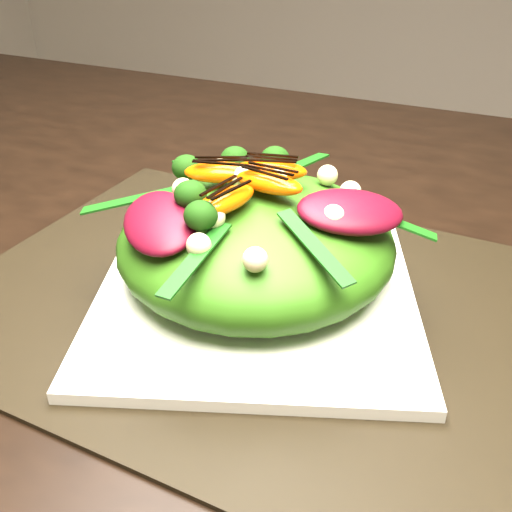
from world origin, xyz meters
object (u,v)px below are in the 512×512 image
at_px(dining_table, 107,197).
at_px(placemat, 256,301).
at_px(orange_segment, 248,174).
at_px(plate_base, 256,294).
at_px(salad_bowl, 256,280).
at_px(lettuce_mound, 256,242).

height_order(dining_table, placemat, dining_table).
bearing_deg(placemat, dining_table, 150.85).
xyz_separation_m(dining_table, orange_segment, (0.25, -0.13, 0.13)).
xyz_separation_m(plate_base, salad_bowl, (0.00, -0.00, 0.01)).
height_order(placemat, orange_segment, orange_segment).
height_order(dining_table, salad_bowl, dining_table).
xyz_separation_m(dining_table, lettuce_mound, (0.26, -0.15, 0.08)).
relative_size(dining_table, salad_bowl, 6.95).
height_order(placemat, lettuce_mound, lettuce_mound).
xyz_separation_m(plate_base, lettuce_mound, (0.00, -0.00, 0.05)).
bearing_deg(plate_base, orange_segment, 127.41).
distance_m(dining_table, salad_bowl, 0.31).
distance_m(dining_table, lettuce_mound, 0.31).
height_order(dining_table, plate_base, dining_table).
bearing_deg(placemat, orange_segment, 127.41).
bearing_deg(lettuce_mound, plate_base, 90.00).
height_order(dining_table, lettuce_mound, dining_table).
relative_size(salad_bowl, orange_segment, 4.06).
bearing_deg(salad_bowl, lettuce_mound, 0.00).
height_order(placemat, plate_base, plate_base).
height_order(plate_base, lettuce_mound, lettuce_mound).
bearing_deg(placemat, plate_base, 45.00).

